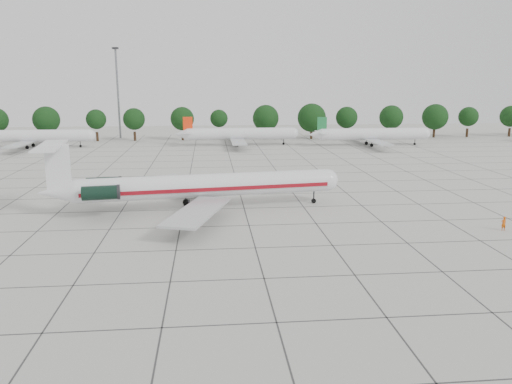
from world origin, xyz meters
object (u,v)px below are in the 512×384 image
main_airliner (191,186)px  ground_crew (504,223)px  bg_airliner_b (33,136)px  bg_airliner_d (372,134)px  floodlight_mast (118,88)px  bg_airliner_c (240,134)px

main_airliner → ground_crew: bearing=-26.6°
ground_crew → bg_airliner_b: size_ratio=0.06×
bg_airliner_b → main_airliner: bearing=-57.5°
bg_airliner_b → bg_airliner_d: (85.43, -3.89, 0.00)m
main_airliner → floodlight_mast: size_ratio=1.53×
ground_crew → bg_airliner_d: bearing=-101.9°
main_airliner → bg_airliner_c: bearing=73.6°
ground_crew → bg_airliner_c: bg_airliner_c is taller
main_airliner → bg_airliner_c: (10.40, 64.62, -0.31)m
bg_airliner_b → ground_crew: bearing=-45.2°
ground_crew → bg_airliner_c: (-25.00, 77.08, 2.09)m
main_airliner → bg_airliner_d: (44.25, 60.76, -0.31)m
ground_crew → floodlight_mast: bearing=-63.8°
bg_airliner_c → bg_airliner_d: size_ratio=1.00×
main_airliner → bg_airliner_b: main_airliner is taller
floodlight_mast → bg_airliner_b: bearing=-132.7°
bg_airliner_c → floodlight_mast: (-33.55, 19.58, 11.37)m
ground_crew → floodlight_mast: floodlight_mast is taller
main_airliner → floodlight_mast: (-23.15, 84.20, 11.06)m
bg_airliner_b → bg_airliner_c: 51.58m
bg_airliner_d → floodlight_mast: size_ratio=1.11×
main_airliner → bg_airliner_b: bearing=115.3°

